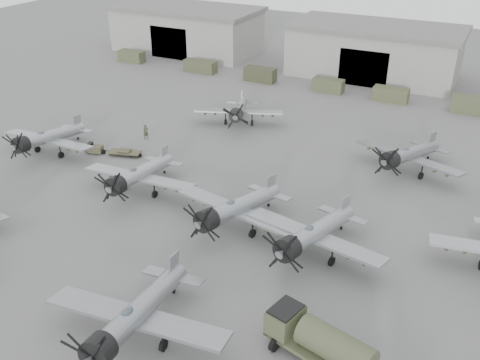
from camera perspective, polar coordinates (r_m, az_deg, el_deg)
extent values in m
plane|color=slate|center=(46.53, -5.65, -9.34)|extent=(220.00, 220.00, 0.00)
cube|color=gray|center=(112.34, -5.64, 15.57)|extent=(28.00, 14.00, 8.00)
cube|color=slate|center=(111.48, -5.75, 17.75)|extent=(29.00, 14.80, 0.70)
cube|color=black|center=(107.02, -7.58, 14.29)|extent=(8.12, 0.40, 6.00)
cube|color=gray|center=(98.06, 14.13, 13.03)|extent=(28.00, 14.00, 8.00)
cube|color=slate|center=(97.08, 14.44, 15.50)|extent=(29.00, 14.80, 0.70)
cube|color=black|center=(91.92, 13.00, 11.52)|extent=(8.12, 0.40, 6.00)
cube|color=#474C31|center=(106.43, -11.49, 12.81)|extent=(5.11, 2.20, 2.08)
cube|color=#43452D|center=(98.11, -4.27, 12.00)|extent=(5.99, 2.20, 2.09)
cube|color=#373925|center=(92.78, 2.16, 11.18)|extent=(5.37, 2.20, 2.35)
cube|color=#474B31|center=(88.73, 9.37, 9.94)|extent=(4.97, 2.20, 2.07)
cube|color=#4A4B31|center=(86.47, 15.77, 8.77)|extent=(5.36, 2.20, 2.09)
cube|color=#464B31|center=(85.21, 23.54, 7.31)|extent=(6.03, 2.20, 2.44)
cylinder|color=gray|center=(39.45, -10.50, -13.30)|extent=(2.83, 11.66, 3.40)
cylinder|color=black|center=(35.90, -14.88, -17.20)|extent=(2.24, 1.93, 2.27)
cube|color=gray|center=(39.23, -10.96, -14.17)|extent=(13.79, 3.81, 0.61)
cube|color=gray|center=(42.74, -7.06, -8.97)|extent=(0.32, 1.82, 2.17)
ellipsoid|color=#3F4C54|center=(37.73, -11.99, -13.76)|extent=(0.79, 1.37, 0.61)
cylinder|color=black|center=(41.19, -13.45, -15.34)|extent=(0.39, 0.90, 0.87)
cylinder|color=black|center=(39.46, -8.18, -17.07)|extent=(0.39, 0.90, 0.87)
cylinder|color=black|center=(44.00, -7.07, -11.71)|extent=(0.17, 0.36, 0.35)
cylinder|color=#95989D|center=(69.36, -19.48, 4.44)|extent=(1.62, 10.55, 3.10)
cylinder|color=black|center=(66.22, -22.33, 3.50)|extent=(1.91, 1.59, 2.07)
cube|color=#95989D|center=(69.09, -19.79, 4.06)|extent=(12.44, 2.35, 0.56)
cube|color=#95989D|center=(72.35, -16.99, 5.94)|extent=(0.14, 1.65, 1.98)
ellipsoid|color=#3F4C54|center=(68.03, -20.51, 4.63)|extent=(0.61, 1.20, 0.56)
cylinder|color=black|center=(70.87, -20.78, 3.07)|extent=(0.29, 0.80, 0.79)
cylinder|color=black|center=(68.32, -18.55, 2.53)|extent=(0.29, 0.80, 0.79)
cylinder|color=black|center=(72.97, -16.90, 4.26)|extent=(0.12, 0.32, 0.32)
cylinder|color=#9C9FA5|center=(57.62, -10.41, 0.81)|extent=(2.11, 10.64, 3.11)
cylinder|color=black|center=(53.94, -13.14, -0.59)|extent=(1.98, 1.68, 2.07)
cube|color=#9C9FA5|center=(57.31, -10.70, 0.33)|extent=(12.56, 2.93, 0.56)
cube|color=#9C9FA5|center=(61.07, -8.06, 2.80)|extent=(0.22, 1.66, 1.99)
ellipsoid|color=#3F4C54|center=(56.06, -11.36, 0.94)|extent=(0.67, 1.23, 0.56)
cylinder|color=black|center=(58.90, -12.22, -0.78)|extent=(0.33, 0.81, 0.80)
cylinder|color=black|center=(56.97, -9.08, -1.52)|extent=(0.33, 0.81, 0.80)
cylinder|color=black|center=(61.81, -8.07, 0.85)|extent=(0.14, 0.33, 0.32)
cylinder|color=#92959A|center=(47.38, 8.32, -5.33)|extent=(3.69, 11.21, 3.27)
cylinder|color=black|center=(43.40, 5.07, -7.35)|extent=(2.27, 2.01, 2.18)
cube|color=#92959A|center=(47.06, 7.91, -5.94)|extent=(13.30, 4.80, 0.59)
cube|color=#92959A|center=(51.05, 11.13, -2.72)|extent=(0.46, 1.74, 2.09)
ellipsoid|color=#3F4C54|center=(45.62, 7.33, -5.27)|extent=(0.86, 1.36, 0.59)
cylinder|color=black|center=(48.67, 5.63, -6.91)|extent=(0.45, 0.88, 0.84)
cylinder|color=black|center=(47.13, 9.74, -8.55)|extent=(0.45, 0.88, 0.84)
cylinder|color=black|center=(52.01, 10.74, -5.05)|extent=(0.19, 0.35, 0.34)
cylinder|color=gray|center=(74.53, -0.08, 7.67)|extent=(5.12, 10.12, 3.03)
cylinder|color=black|center=(70.03, -0.42, 6.93)|extent=(2.28, 2.10, 2.02)
cube|color=gray|center=(74.08, -0.12, 7.34)|extent=(12.08, 6.43, 0.55)
cube|color=gray|center=(78.75, 0.24, 8.93)|extent=(0.70, 1.55, 1.94)
ellipsoid|color=#3F4C54|center=(72.78, -0.19, 7.89)|extent=(0.97, 1.30, 0.54)
cylinder|color=black|center=(74.65, -1.55, 6.21)|extent=(0.54, 0.82, 0.78)
cylinder|color=black|center=(74.32, 1.29, 6.12)|extent=(0.54, 0.82, 0.78)
cylinder|color=black|center=(79.21, 0.22, 7.40)|extent=(0.22, 0.33, 0.31)
cylinder|color=gray|center=(63.87, 17.82, 2.74)|extent=(4.92, 10.76, 3.19)
cylinder|color=black|center=(59.65, 15.68, 2.05)|extent=(2.36, 2.15, 2.13)
cube|color=gray|center=(63.47, 17.52, 2.37)|extent=(12.83, 6.22, 0.57)
cube|color=gray|center=(67.82, 19.82, 4.05)|extent=(0.66, 1.65, 2.04)
ellipsoid|color=#3F4C54|center=(62.15, 17.21, 3.07)|extent=(0.97, 1.36, 0.57)
cylinder|color=black|center=(64.79, 15.75, 1.56)|extent=(0.53, 0.87, 0.82)
cylinder|color=black|center=(63.25, 18.73, 0.42)|extent=(0.53, 0.87, 0.82)
cylinder|color=black|center=(68.45, 19.40, 2.26)|extent=(0.22, 0.35, 0.33)
cylinder|color=#92959A|center=(50.50, 0.11, -2.71)|extent=(3.69, 11.21, 3.27)
cylinder|color=black|center=(46.87, -3.59, -4.32)|extent=(2.27, 2.01, 2.18)
cube|color=#92959A|center=(50.21, -0.33, -3.26)|extent=(13.30, 4.80, 0.59)
cube|color=#92959A|center=(53.89, 3.31, -0.43)|extent=(0.46, 1.74, 2.09)
ellipsoid|color=#3F4C54|center=(48.89, -1.10, -2.55)|extent=(0.86, 1.36, 0.59)
cylinder|color=black|center=(52.03, -2.20, -4.23)|extent=(0.45, 0.88, 0.84)
cylinder|color=black|center=(49.96, 1.33, -5.73)|extent=(0.45, 0.88, 0.84)
cylinder|color=black|center=(54.81, 3.06, -2.68)|extent=(0.19, 0.35, 0.34)
cube|color=#444B31|center=(38.45, 8.67, -17.62)|extent=(8.43, 4.54, 0.29)
cube|color=#444B31|center=(38.99, 4.85, -14.66)|extent=(2.43, 3.01, 1.95)
cylinder|color=#444B31|center=(37.29, 10.18, -17.07)|extent=(5.65, 3.41, 2.18)
cube|color=black|center=(38.30, 4.91, -13.53)|extent=(2.23, 2.65, 0.17)
cylinder|color=black|center=(39.04, 3.70, -17.11)|extent=(0.59, 1.08, 1.03)
cube|color=#47452E|center=(68.27, -15.19, 3.22)|extent=(2.06, 1.57, 0.81)
cube|color=black|center=(68.32, -15.71, 3.64)|extent=(0.74, 1.02, 0.51)
cylinder|color=black|center=(68.39, -15.16, 2.99)|extent=(1.33, 0.88, 0.57)
cylinder|color=black|center=(67.76, -14.17, 3.07)|extent=(1.19, 0.41, 0.08)
cube|color=#47452E|center=(66.77, -12.19, 2.92)|extent=(4.10, 2.42, 0.18)
cylinder|color=black|center=(66.88, -12.17, 2.72)|extent=(1.59, 0.84, 0.45)
cylinder|color=#47452E|center=(66.69, -12.20, 3.08)|extent=(1.45, 0.70, 0.32)
imported|color=#3B412A|center=(70.79, -10.02, 5.08)|extent=(0.72, 0.85, 1.97)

